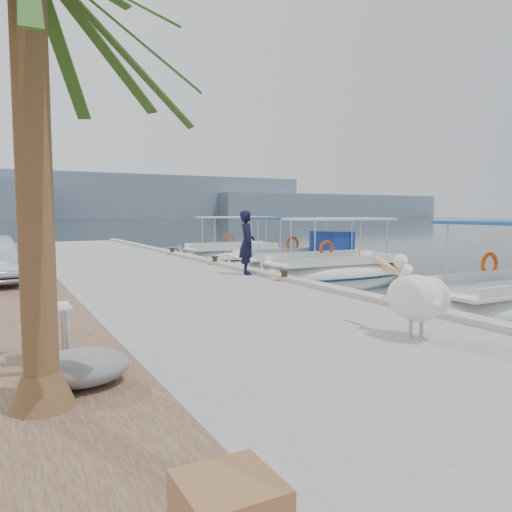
{
  "coord_description": "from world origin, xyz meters",
  "views": [
    {
      "loc": [
        -7.62,
        -10.53,
        2.44
      ],
      "look_at": [
        -1.0,
        1.99,
        1.2
      ],
      "focal_mm": 35.0,
      "sensor_mm": 36.0,
      "label": 1
    }
  ],
  "objects_px": {
    "fishing_caique_c": "(335,273)",
    "fishing_caique_d": "(303,264)",
    "fishing_caique_e": "(232,256)",
    "fisherman": "(247,243)",
    "pelican": "(415,296)"
  },
  "relations": [
    {
      "from": "fishing_caique_c",
      "to": "fisherman",
      "type": "relative_size",
      "value": 3.36
    },
    {
      "from": "fishing_caique_c",
      "to": "fishing_caique_d",
      "type": "bearing_deg",
      "value": 82.67
    },
    {
      "from": "fishing_caique_d",
      "to": "fishing_caique_e",
      "type": "bearing_deg",
      "value": 97.71
    },
    {
      "from": "fishing_caique_e",
      "to": "pelican",
      "type": "relative_size",
      "value": 3.57
    },
    {
      "from": "fishing_caique_e",
      "to": "fisherman",
      "type": "height_order",
      "value": "fisherman"
    },
    {
      "from": "fishing_caique_c",
      "to": "fishing_caique_d",
      "type": "xyz_separation_m",
      "value": [
        0.36,
        2.77,
        0.06
      ]
    },
    {
      "from": "fishing_caique_d",
      "to": "pelican",
      "type": "relative_size",
      "value": 4.38
    },
    {
      "from": "fishing_caique_e",
      "to": "fisherman",
      "type": "distance_m",
      "value": 10.88
    },
    {
      "from": "fishing_caique_c",
      "to": "fishing_caique_d",
      "type": "distance_m",
      "value": 2.8
    },
    {
      "from": "fishing_caique_d",
      "to": "fishing_caique_e",
      "type": "xyz_separation_m",
      "value": [
        -0.77,
        5.71,
        -0.06
      ]
    },
    {
      "from": "fishing_caique_d",
      "to": "pelican",
      "type": "height_order",
      "value": "fishing_caique_d"
    },
    {
      "from": "fishing_caique_c",
      "to": "fishing_caique_d",
      "type": "height_order",
      "value": "same"
    },
    {
      "from": "fishing_caique_e",
      "to": "pelican",
      "type": "xyz_separation_m",
      "value": [
        -5.41,
        -18.26,
        1.03
      ]
    },
    {
      "from": "fisherman",
      "to": "fishing_caique_d",
      "type": "bearing_deg",
      "value": -30.76
    },
    {
      "from": "fishing_caique_c",
      "to": "fishing_caique_e",
      "type": "bearing_deg",
      "value": 92.81
    }
  ]
}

